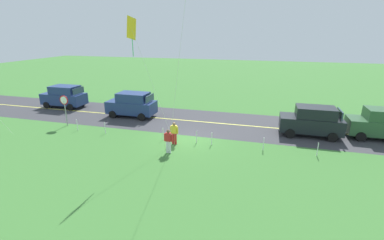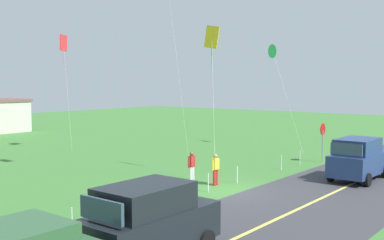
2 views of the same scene
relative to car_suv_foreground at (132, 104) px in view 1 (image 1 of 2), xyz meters
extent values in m
cube|color=#3D7533|center=(-6.51, 3.85, -1.20)|extent=(120.00, 120.00, 0.10)
cube|color=#38383D|center=(-6.51, -0.15, -1.15)|extent=(120.00, 7.00, 0.00)
cube|color=#E5E04C|center=(-6.51, -0.15, -1.15)|extent=(120.00, 0.16, 0.00)
cube|color=navy|center=(0.08, 0.00, -0.26)|extent=(4.40, 1.90, 1.10)
cube|color=navy|center=(-0.17, 0.00, 0.69)|extent=(2.73, 1.75, 0.80)
cube|color=#334756|center=(0.91, 0.00, 0.69)|extent=(0.10, 1.62, 0.64)
cube|color=#334756|center=(-1.79, 0.00, 0.69)|extent=(0.10, 1.62, 0.60)
cylinder|color=black|center=(1.51, 0.95, -0.81)|extent=(0.68, 0.22, 0.68)
cylinder|color=black|center=(1.51, -0.95, -0.81)|extent=(0.68, 0.22, 0.68)
cylinder|color=black|center=(-1.35, 0.95, -0.81)|extent=(0.68, 0.22, 0.68)
cylinder|color=black|center=(-1.35, -0.95, -0.81)|extent=(0.68, 0.22, 0.68)
cube|color=navy|center=(8.37, -1.14, -0.26)|extent=(4.40, 1.90, 1.10)
cube|color=navy|center=(8.12, -1.14, 0.69)|extent=(2.73, 1.75, 0.80)
cube|color=#334756|center=(9.20, -1.14, 0.69)|extent=(0.10, 1.62, 0.64)
cube|color=#334756|center=(6.50, -1.14, 0.69)|extent=(0.10, 1.62, 0.60)
cylinder|color=black|center=(9.80, -0.19, -0.81)|extent=(0.68, 0.22, 0.68)
cylinder|color=black|center=(9.80, -2.09, -0.81)|extent=(0.68, 0.22, 0.68)
cylinder|color=black|center=(6.94, -0.19, -0.81)|extent=(0.68, 0.22, 0.68)
cylinder|color=black|center=(6.94, -2.09, -0.81)|extent=(0.68, 0.22, 0.68)
cube|color=black|center=(-15.12, 0.83, -0.26)|extent=(4.40, 1.90, 1.10)
cube|color=black|center=(-15.37, 0.83, 0.69)|extent=(2.73, 1.75, 0.80)
cube|color=#334756|center=(-14.28, 0.83, 0.69)|extent=(0.10, 1.62, 0.64)
cube|color=#334756|center=(-16.99, 0.83, 0.69)|extent=(0.10, 1.62, 0.60)
cylinder|color=black|center=(-13.69, 1.78, -0.81)|extent=(0.68, 0.22, 0.68)
cylinder|color=black|center=(-13.69, -0.12, -0.81)|extent=(0.68, 0.22, 0.68)
cylinder|color=black|center=(-16.55, 1.78, -0.81)|extent=(0.68, 0.22, 0.68)
cylinder|color=black|center=(-16.55, -0.12, -0.81)|extent=(0.68, 0.22, 0.68)
cube|color=#2D5633|center=(-19.94, 0.17, -0.26)|extent=(4.40, 1.90, 1.10)
cube|color=#334756|center=(-19.11, 0.17, 0.69)|extent=(0.10, 1.61, 0.64)
cylinder|color=black|center=(-18.51, 1.12, -0.81)|extent=(0.68, 0.22, 0.68)
cylinder|color=black|center=(-18.51, -0.78, -0.81)|extent=(0.68, 0.22, 0.68)
cylinder|color=gray|center=(4.11, 3.75, -0.10)|extent=(0.08, 0.08, 2.10)
cylinder|color=red|center=(4.11, 3.75, 1.02)|extent=(0.76, 0.04, 0.76)
cylinder|color=white|center=(4.11, 3.78, 1.02)|extent=(0.62, 0.01, 0.62)
cylinder|color=silver|center=(-6.05, 6.61, -0.74)|extent=(0.16, 0.16, 0.82)
cylinder|color=silver|center=(-5.87, 6.61, -0.74)|extent=(0.16, 0.16, 0.82)
cube|color=red|center=(-5.96, 6.61, -0.05)|extent=(0.36, 0.22, 0.56)
cylinder|color=red|center=(-6.20, 6.61, -0.10)|extent=(0.10, 0.10, 0.52)
cylinder|color=red|center=(-5.72, 6.61, -0.10)|extent=(0.10, 0.10, 0.52)
sphere|color=brown|center=(-5.96, 6.61, 0.34)|extent=(0.22, 0.22, 0.22)
cylinder|color=red|center=(-5.94, 5.16, -0.74)|extent=(0.16, 0.16, 0.82)
cylinder|color=red|center=(-5.76, 5.16, -0.74)|extent=(0.16, 0.16, 0.82)
cube|color=yellow|center=(-5.85, 5.16, -0.05)|extent=(0.36, 0.22, 0.56)
cylinder|color=yellow|center=(-6.09, 5.16, -0.10)|extent=(0.10, 0.10, 0.52)
cylinder|color=yellow|center=(-5.61, 5.16, -0.10)|extent=(0.10, 0.10, 0.52)
sphere|color=#9E704C|center=(-5.85, 5.16, 0.34)|extent=(0.22, 0.22, 0.22)
cylinder|color=silver|center=(-7.09, 6.90, 6.70)|extent=(2.27, 0.59, 15.71)
cylinder|color=silver|center=(-4.91, 5.98, 2.68)|extent=(1.89, 1.65, 7.67)
cube|color=yellow|center=(-3.97, 6.80, 6.51)|extent=(0.11, 1.10, 1.34)
cylinder|color=green|center=(-3.97, 6.80, 5.61)|extent=(0.04, 0.04, 1.40)
cylinder|color=silver|center=(-15.14, 4.55, -0.70)|extent=(0.05, 0.05, 0.90)
cylinder|color=silver|center=(-11.84, 4.55, -0.70)|extent=(0.05, 0.05, 0.90)
cylinder|color=silver|center=(-8.37, 4.55, -0.70)|extent=(0.05, 0.05, 0.90)
cylinder|color=silver|center=(-7.29, 4.55, -0.70)|extent=(0.05, 0.05, 0.90)
cylinder|color=silver|center=(-4.77, 4.55, -0.70)|extent=(0.05, 0.05, 0.90)
cylinder|color=silver|center=(-0.01, 4.55, -0.70)|extent=(0.05, 0.05, 0.90)
cylinder|color=silver|center=(2.49, 4.55, -0.70)|extent=(0.05, 0.05, 0.90)
camera|label=1|loc=(-11.67, 21.65, 6.30)|focal=25.32mm
camera|label=2|loc=(-24.97, -8.56, 3.99)|focal=44.12mm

